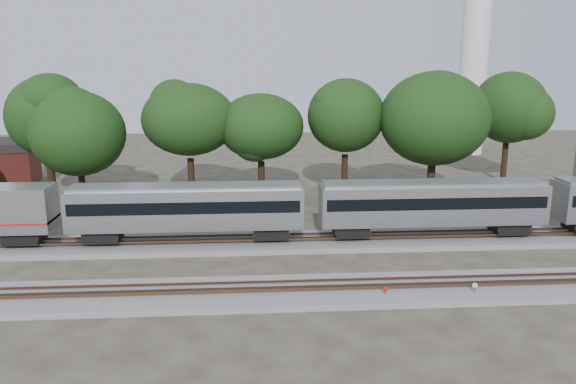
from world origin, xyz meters
name	(u,v)px	position (x,y,z in m)	size (l,w,h in m)	color
ground	(293,272)	(0.00, 0.00, 0.00)	(160.00, 160.00, 0.00)	#383328
track_far	(287,242)	(0.00, 6.00, 0.21)	(160.00, 5.00, 0.73)	slate
track_near	(298,292)	(0.00, -4.00, 0.21)	(160.00, 5.00, 0.73)	slate
train	(434,202)	(11.78, 6.00, 3.30)	(93.62, 3.23, 4.76)	#B4B6BC
switch_stand_red	(386,292)	(5.27, -5.23, 0.58)	(0.29, 0.05, 0.92)	#512D19
switch_stand_white	(475,288)	(10.81, -5.24, 0.64)	(0.32, 0.06, 1.00)	#512D19
switch_lever	(421,302)	(7.23, -5.96, 0.15)	(0.50, 0.30, 0.30)	#512D19
tree_1	(46,117)	(-23.41, 21.88, 8.85)	(9.01, 9.01, 12.70)	black
tree_2	(78,134)	(-19.38, 18.61, 7.49)	(7.63, 7.63, 10.76)	black
tree_3	(189,120)	(-8.91, 20.47, 8.59)	(8.74, 8.74, 12.33)	black
tree_4	(261,127)	(-1.69, 20.67, 7.81)	(7.95, 7.95, 11.21)	black
tree_5	(346,116)	(7.12, 21.10, 8.83)	(8.99, 8.99, 12.68)	black
tree_6	(434,119)	(15.62, 18.48, 8.71)	(8.87, 8.87, 12.50)	black
tree_7	(509,108)	(27.83, 28.26, 9.00)	(9.16, 9.16, 12.92)	black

